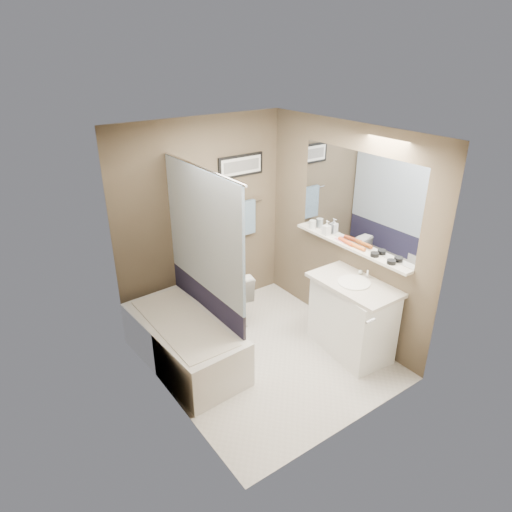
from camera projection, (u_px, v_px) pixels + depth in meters
ground at (264, 355)px, 5.00m from camera, size 2.50×2.50×0.00m
ceiling at (266, 135)px, 3.99m from camera, size 2.20×2.50×0.04m
wall_back at (203, 221)px, 5.40m from camera, size 2.20×0.04×2.40m
wall_front at (358, 311)px, 3.58m from camera, size 2.20×0.04×2.40m
wall_left at (164, 288)px, 3.92m from camera, size 0.04×2.50×2.40m
wall_right at (343, 233)px, 5.06m from camera, size 0.04×2.50×2.40m
tile_surround at (142, 286)px, 4.37m from camera, size 0.02×1.55×2.00m
curtain_rod at (200, 167)px, 4.29m from camera, size 0.02×1.55×0.02m
curtain_upper at (203, 231)px, 4.56m from camera, size 0.03×1.45×1.28m
curtain_lower at (207, 302)px, 4.91m from camera, size 0.03×1.45×0.36m
mirror at (357, 200)px, 4.77m from camera, size 0.02×1.60×1.00m
shelf at (349, 246)px, 4.97m from camera, size 0.12×1.60×0.03m
towel_bar at (242, 204)px, 5.63m from camera, size 0.60×0.02×0.02m
towel at (243, 218)px, 5.69m from camera, size 0.34×0.05×0.44m
art_frame at (241, 166)px, 5.44m from camera, size 0.62×0.02×0.26m
art_mat at (241, 166)px, 5.43m from camera, size 0.56×0.00×0.20m
art_image at (242, 166)px, 5.43m from camera, size 0.50×0.00×0.13m
door at (401, 311)px, 3.95m from camera, size 0.80×0.02×2.00m
door_handle at (370, 321)px, 3.81m from camera, size 0.10×0.02×0.02m
bathtub at (184, 343)px, 4.79m from camera, size 0.78×1.54×0.50m
tub_rim at (183, 323)px, 4.69m from camera, size 0.56×1.36×0.02m
toilet at (231, 294)px, 5.55m from camera, size 0.53×0.74×0.69m
vanity at (352, 318)px, 4.95m from camera, size 0.60×0.95×0.80m
countertop at (355, 284)px, 4.76m from camera, size 0.54×0.96×0.04m
sink_basin at (354, 282)px, 4.75m from camera, size 0.34×0.34×0.01m
faucet_spout at (368, 274)px, 4.83m from camera, size 0.02×0.02×0.10m
faucet_knob at (360, 272)px, 4.92m from camera, size 0.05×0.05×0.05m
candle_bowl_near at (391, 262)px, 4.53m from camera, size 0.09×0.09×0.04m
candle_bowl_far at (375, 254)px, 4.69m from camera, size 0.09×0.09×0.04m
hair_brush_front at (357, 246)px, 4.87m from camera, size 0.04×0.22×0.04m
hair_brush_back at (346, 241)px, 4.99m from camera, size 0.07×0.22×0.04m
pink_comb at (340, 240)px, 5.06m from camera, size 0.05×0.16×0.01m
glass_jar at (313, 225)px, 5.38m from camera, size 0.08×0.08×0.10m
soap_bottle at (327, 228)px, 5.19m from camera, size 0.08×0.08×0.17m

